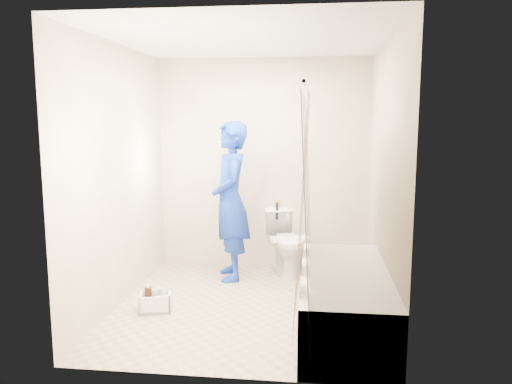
# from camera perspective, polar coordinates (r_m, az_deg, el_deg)

# --- Properties ---
(floor) EXTENTS (2.60, 2.60, 0.00)m
(floor) POSITION_cam_1_polar(r_m,az_deg,el_deg) (4.76, -0.89, -12.89)
(floor) COLOR tan
(floor) RESTS_ON ground
(ceiling) EXTENTS (2.40, 2.60, 0.02)m
(ceiling) POSITION_cam_1_polar(r_m,az_deg,el_deg) (4.48, -0.96, 17.05)
(ceiling) COLOR silver
(ceiling) RESTS_ON wall_back
(wall_back) EXTENTS (2.40, 0.02, 2.40)m
(wall_back) POSITION_cam_1_polar(r_m,az_deg,el_deg) (5.74, 0.82, 3.17)
(wall_back) COLOR beige
(wall_back) RESTS_ON ground
(wall_front) EXTENTS (2.40, 0.02, 2.40)m
(wall_front) POSITION_cam_1_polar(r_m,az_deg,el_deg) (3.19, -4.06, -1.19)
(wall_front) COLOR beige
(wall_front) RESTS_ON ground
(wall_left) EXTENTS (0.02, 2.60, 2.40)m
(wall_left) POSITION_cam_1_polar(r_m,az_deg,el_deg) (4.77, -15.37, 1.76)
(wall_left) COLOR beige
(wall_left) RESTS_ON ground
(wall_right) EXTENTS (0.02, 2.60, 2.40)m
(wall_right) POSITION_cam_1_polar(r_m,az_deg,el_deg) (4.46, 14.54, 1.34)
(wall_right) COLOR beige
(wall_right) RESTS_ON ground
(bathtub) EXTENTS (0.70, 1.75, 0.50)m
(bathtub) POSITION_cam_1_polar(r_m,az_deg,el_deg) (4.23, 10.04, -11.92)
(bathtub) COLOR white
(bathtub) RESTS_ON ground
(curtain_rod) EXTENTS (0.02, 1.90, 0.02)m
(curtain_rod) POSITION_cam_1_polar(r_m,az_deg,el_deg) (3.97, 5.82, 11.56)
(curtain_rod) COLOR silver
(curtain_rod) RESTS_ON wall_back
(shower_curtain) EXTENTS (0.06, 1.75, 1.80)m
(shower_curtain) POSITION_cam_1_polar(r_m,az_deg,el_deg) (4.03, 5.62, -1.77)
(shower_curtain) COLOR white
(shower_curtain) RESTS_ON curtain_rod
(toilet) EXTENTS (0.59, 0.78, 0.70)m
(toilet) POSITION_cam_1_polar(r_m,az_deg,el_deg) (5.65, 3.61, -5.68)
(toilet) COLOR white
(toilet) RESTS_ON ground
(tank_lid) EXTENTS (0.47, 0.32, 0.03)m
(tank_lid) POSITION_cam_1_polar(r_m,az_deg,el_deg) (5.53, 3.93, -5.34)
(tank_lid) COLOR white
(tank_lid) RESTS_ON toilet
(tank_internals) EXTENTS (0.17, 0.08, 0.23)m
(tank_internals) POSITION_cam_1_polar(r_m,az_deg,el_deg) (5.74, 2.75, -1.94)
(tank_internals) COLOR black
(tank_internals) RESTS_ON toilet
(plumber) EXTENTS (0.57, 0.71, 1.70)m
(plumber) POSITION_cam_1_polar(r_m,az_deg,el_deg) (5.34, -2.94, -1.05)
(plumber) COLOR #100F98
(plumber) RESTS_ON ground
(cleaning_caddy) EXTENTS (0.32, 0.28, 0.21)m
(cleaning_caddy) POSITION_cam_1_polar(r_m,az_deg,el_deg) (4.71, -11.32, -12.27)
(cleaning_caddy) COLOR white
(cleaning_caddy) RESTS_ON ground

